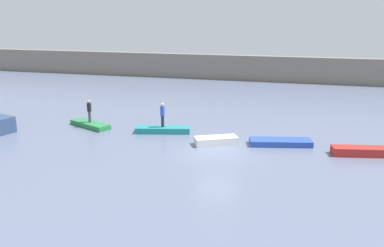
{
  "coord_description": "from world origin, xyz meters",
  "views": [
    {
      "loc": [
        4.8,
        -23.4,
        8.3
      ],
      "look_at": [
        -2.48,
        3.25,
        0.84
      ],
      "focal_mm": 38.55,
      "sensor_mm": 36.0,
      "label": 1
    }
  ],
  "objects": [
    {
      "name": "rowboat_red",
      "position": [
        8.58,
        1.91,
        0.25
      ],
      "size": [
        3.83,
        1.66,
        0.51
      ],
      "primitive_type": "cube",
      "rotation": [
        0.0,
        0.0,
        0.19
      ],
      "color": "red",
      "rests_on": "ground_plane"
    },
    {
      "name": "ground_plane",
      "position": [
        0.0,
        0.0,
        0.0
      ],
      "size": [
        120.0,
        120.0,
        0.0
      ],
      "primitive_type": "plane",
      "color": "slate"
    },
    {
      "name": "rowboat_teal",
      "position": [
        -4.66,
        3.32,
        0.21
      ],
      "size": [
        3.99,
        1.92,
        0.41
      ],
      "primitive_type": "cube",
      "rotation": [
        0.0,
        0.0,
        0.24
      ],
      "color": "teal",
      "rests_on": "ground_plane"
    },
    {
      "name": "rowboat_white",
      "position": [
        -0.42,
        1.64,
        0.25
      ],
      "size": [
        2.93,
        2.18,
        0.51
      ],
      "primitive_type": "cube",
      "rotation": [
        0.0,
        0.0,
        0.47
      ],
      "color": "white",
      "rests_on": "ground_plane"
    },
    {
      "name": "rowboat_green",
      "position": [
        -10.41,
        3.31,
        0.18
      ],
      "size": [
        3.69,
        2.47,
        0.36
      ],
      "primitive_type": "cube",
      "rotation": [
        0.0,
        0.0,
        -0.43
      ],
      "color": "#2D7F47",
      "rests_on": "ground_plane"
    },
    {
      "name": "person_blue_shirt",
      "position": [
        -4.66,
        3.32,
        1.38
      ],
      "size": [
        0.32,
        0.32,
        1.74
      ],
      "color": "#232838",
      "rests_on": "rowboat_teal"
    },
    {
      "name": "rowboat_blue",
      "position": [
        3.64,
        2.62,
        0.19
      ],
      "size": [
        4.13,
        2.08,
        0.37
      ],
      "primitive_type": "cube",
      "rotation": [
        0.0,
        0.0,
        0.22
      ],
      "color": "#2B4CAD",
      "rests_on": "ground_plane"
    },
    {
      "name": "embankment_wall",
      "position": [
        0.0,
        28.45,
        1.56
      ],
      "size": [
        80.0,
        1.2,
        3.11
      ],
      "primitive_type": "cube",
      "color": "gray",
      "rests_on": "ground_plane"
    },
    {
      "name": "person_dark_shirt",
      "position": [
        -10.41,
        3.31,
        1.31
      ],
      "size": [
        0.32,
        0.32,
        1.69
      ],
      "color": "#4C4C56",
      "rests_on": "rowboat_green"
    }
  ]
}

